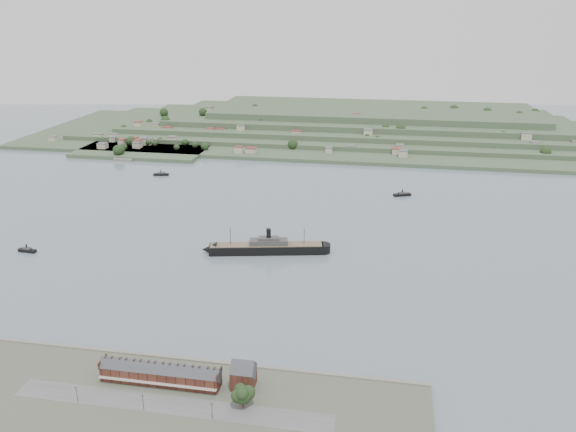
% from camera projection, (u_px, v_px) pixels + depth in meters
% --- Properties ---
extents(ground, '(1400.00, 1400.00, 0.00)m').
position_uv_depth(ground, '(263.00, 244.00, 407.56)').
color(ground, slate).
rests_on(ground, ground).
extents(near_shore, '(220.00, 80.00, 2.60)m').
position_uv_depth(near_shore, '(167.00, 415.00, 234.76)').
color(near_shore, '#4C5142').
rests_on(near_shore, ground).
extents(terrace_row, '(55.60, 9.80, 11.07)m').
position_uv_depth(terrace_row, '(160.00, 374.00, 251.65)').
color(terrace_row, '#442018').
rests_on(terrace_row, ground).
extents(gabled_building, '(10.40, 10.18, 14.09)m').
position_uv_depth(gabled_building, '(244.00, 374.00, 248.80)').
color(gabled_building, '#442018').
rests_on(gabled_building, ground).
extents(far_peninsula, '(760.00, 309.00, 30.00)m').
position_uv_depth(far_peninsula, '(345.00, 125.00, 761.89)').
color(far_peninsula, '#364D33').
rests_on(far_peninsula, ground).
extents(steamship, '(89.17, 27.57, 21.58)m').
position_uv_depth(steamship, '(263.00, 248.00, 391.10)').
color(steamship, black).
rests_on(steamship, ground).
extents(tugboat, '(13.45, 4.71, 5.93)m').
position_uv_depth(tugboat, '(27.00, 250.00, 393.54)').
color(tugboat, black).
rests_on(tugboat, ground).
extents(ferry_west, '(15.90, 6.93, 5.77)m').
position_uv_depth(ferry_west, '(161.00, 174.00, 573.97)').
color(ferry_west, black).
rests_on(ferry_west, ground).
extents(ferry_east, '(16.55, 10.07, 6.02)m').
position_uv_depth(ferry_east, '(402.00, 194.00, 511.43)').
color(ferry_east, black).
rests_on(ferry_east, ground).
extents(fig_tree, '(9.88, 8.56, 11.03)m').
position_uv_depth(fig_tree, '(243.00, 395.00, 235.04)').
color(fig_tree, '#422B1E').
rests_on(fig_tree, ground).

